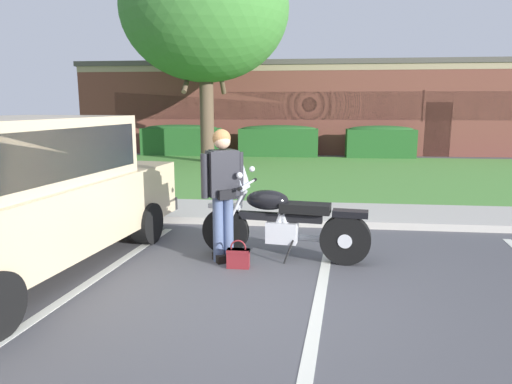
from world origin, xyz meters
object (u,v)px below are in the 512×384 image
shade_tree (205,10)px  hedge_center_right (380,141)px  parked_suv_adjacent (16,196)px  handbag (238,257)px  hedge_left (181,140)px  hedge_center_left (278,140)px  motorcycle (290,223)px  brick_building (326,107)px  rider_person (223,186)px

shade_tree → hedge_center_right: shade_tree is taller
parked_suv_adjacent → handbag: bearing=10.6°
hedge_left → hedge_center_right: same height
parked_suv_adjacent → hedge_center_left: parked_suv_adjacent is taller
parked_suv_adjacent → hedge_left: bearing=97.0°
hedge_center_left → hedge_left: bearing=180.0°
hedge_left → parked_suv_adjacent: bearing=-83.0°
parked_suv_adjacent → hedge_center_right: parked_suv_adjacent is taller
handbag → hedge_center_right: (3.52, 12.45, 0.51)m
parked_suv_adjacent → hedge_left: size_ratio=1.64×
hedge_center_right → motorcycle: bearing=-103.5°
motorcycle → parked_suv_adjacent: (-3.18, -0.89, 0.47)m
brick_building → parked_suv_adjacent: bearing=-102.5°
handbag → parked_suv_adjacent: parked_suv_adjacent is taller
handbag → brick_building: brick_building is taller
hedge_center_right → brick_building: size_ratio=0.12×
hedge_left → shade_tree: bearing=-53.9°
hedge_center_right → handbag: bearing=-105.8°
handbag → hedge_center_right: bearing=74.2°
shade_tree → hedge_center_right: 7.86m
motorcycle → handbag: motorcycle is taller
shade_tree → hedge_left: size_ratio=2.43×
rider_person → brick_building: size_ratio=0.08×
motorcycle → hedge_center_right: bearing=76.5°
rider_person → hedge_left: size_ratio=0.56×
rider_person → hedge_center_left: bearing=90.4°
parked_suv_adjacent → rider_person: bearing=17.6°
hedge_center_left → parked_suv_adjacent: bearing=-99.9°
parked_suv_adjacent → shade_tree: size_ratio=0.67×
rider_person → brick_building: (1.89, 18.25, 0.89)m
brick_building → shade_tree: bearing=-118.0°
motorcycle → brick_building: 18.18m
handbag → brick_building: size_ratio=0.02×
rider_person → hedge_center_right: (3.75, 12.19, -0.34)m
hedge_left → brick_building: brick_building is taller
parked_suv_adjacent → hedge_left: (-1.58, 12.92, -0.30)m
hedge_center_left → motorcycle: bearing=-85.6°
motorcycle → rider_person: (-0.85, -0.16, 0.50)m
parked_suv_adjacent → hedge_center_left: bearing=80.1°
motorcycle → brick_building: bearing=86.7°
motorcycle → rider_person: size_ratio=1.31×
handbag → motorcycle: bearing=33.9°
hedge_left → handbag: bearing=-71.6°
rider_person → handbag: 0.92m
shade_tree → motorcycle: bearing=-71.9°
shade_tree → brick_building: (4.30, 8.11, -3.20)m
shade_tree → hedge_center_right: (6.16, 2.04, -4.43)m
hedge_left → brick_building: size_ratio=0.15×
handbag → hedge_center_left: hedge_center_left is taller
rider_person → handbag: (0.23, -0.26, -0.85)m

